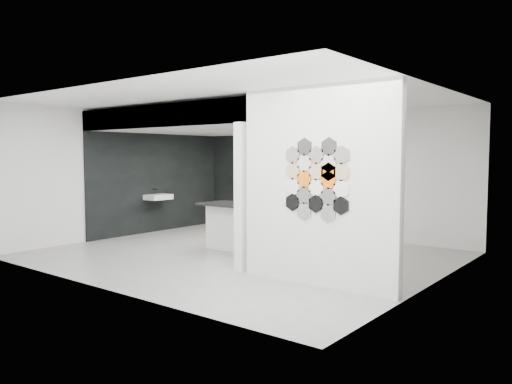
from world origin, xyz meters
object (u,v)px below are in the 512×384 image
object	(u,v)px
wall_basin	(158,197)
glass_bowl	(328,176)
stockpot	(251,172)
partition_panel	(318,186)
glass_vase	(328,175)
kettle	(310,174)
bottle_dark	(260,173)
utensil_cup	(261,174)
kitchen_island	(244,227)

from	to	relation	value
wall_basin	glass_bowl	world-z (taller)	glass_bowl
wall_basin	stockpot	size ratio (longest dim) A/B	2.43
partition_panel	wall_basin	xyz separation A→B (m)	(-5.46, 1.80, -0.55)
wall_basin	glass_vase	bearing A→B (deg)	31.35
wall_basin	stockpot	distance (m)	2.43
glass_bowl	partition_panel	bearing A→B (deg)	-61.77
kettle	bottle_dark	bearing A→B (deg)	-166.14
stockpot	bottle_dark	distance (m)	0.30
wall_basin	kettle	size ratio (longest dim) A/B	3.22
wall_basin	utensil_cup	xyz separation A→B (m)	(1.48, 2.07, 0.52)
partition_panel	glass_vase	bearing A→B (deg)	118.23
kettle	glass_bowl	size ratio (longest dim) A/B	1.16
wall_basin	glass_vase	size ratio (longest dim) A/B	4.14
wall_basin	kitchen_island	size ratio (longest dim) A/B	0.35
glass_bowl	glass_vase	bearing A→B (deg)	0.00
glass_bowl	utensil_cup	bearing A→B (deg)	180.00
kettle	bottle_dark	xyz separation A→B (m)	(-1.48, 0.00, -0.01)
kettle	utensil_cup	xyz separation A→B (m)	(-1.44, 0.00, -0.03)
partition_panel	glass_bowl	bearing A→B (deg)	118.23
utensil_cup	glass_bowl	bearing A→B (deg)	0.00
kettle	wall_basin	bearing A→B (deg)	-130.91
kitchen_island	glass_bowl	world-z (taller)	glass_bowl
partition_panel	wall_basin	distance (m)	5.78
kettle	glass_bowl	xyz separation A→B (m)	(0.47, 0.00, -0.02)
kitchen_island	glass_vase	size ratio (longest dim) A/B	11.93
glass_bowl	utensil_cup	world-z (taller)	glass_bowl
kitchen_island	stockpot	bearing A→B (deg)	127.58
partition_panel	kettle	world-z (taller)	partition_panel
utensil_cup	glass_vase	bearing A→B (deg)	0.00
glass_vase	utensil_cup	bearing A→B (deg)	180.00
stockpot	kettle	world-z (taller)	stockpot
kitchen_island	glass_vase	xyz separation A→B (m)	(0.35, 2.56, 0.93)
bottle_dark	glass_vase	bearing A→B (deg)	0.00
partition_panel	kettle	size ratio (longest dim) A/B	15.03
wall_basin	kitchen_island	world-z (taller)	kitchen_island
glass_vase	utensil_cup	xyz separation A→B (m)	(-1.91, 0.00, -0.03)
wall_basin	glass_bowl	xyz separation A→B (m)	(3.39, 2.07, 0.53)
kitchen_island	kettle	xyz separation A→B (m)	(-0.12, 2.56, 0.93)
glass_vase	partition_panel	bearing A→B (deg)	-61.77
wall_basin	utensil_cup	world-z (taller)	utensil_cup
wall_basin	utensil_cup	bearing A→B (deg)	54.29
bottle_dark	stockpot	bearing A→B (deg)	180.00
kitchen_island	glass_bowl	bearing A→B (deg)	83.21
stockpot	glass_bowl	xyz separation A→B (m)	(2.25, 0.00, -0.04)
glass_vase	stockpot	bearing A→B (deg)	180.00
partition_panel	bottle_dark	distance (m)	5.58
partition_panel	utensil_cup	size ratio (longest dim) A/B	31.10
partition_panel	glass_bowl	xyz separation A→B (m)	(-2.08, 3.87, -0.02)
kettle	utensil_cup	size ratio (longest dim) A/B	2.07
kettle	glass_vase	distance (m)	0.47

